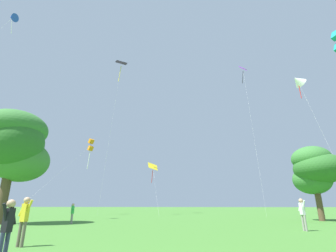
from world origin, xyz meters
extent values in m
cone|color=white|center=(15.31, 29.38, 17.52)|extent=(2.44, 2.25, 2.03)
cylinder|color=red|center=(15.33, 29.35, 15.89)|extent=(0.16, 0.17, 1.97)
cylinder|color=silver|center=(15.80, 26.42, 8.69)|extent=(1.00, 5.93, 17.38)
cube|color=black|center=(-12.85, 38.36, 28.17)|extent=(2.13, 1.87, 1.76)
cylinder|color=#3F382D|center=(-12.85, 38.36, 28.17)|extent=(2.06, 0.16, 0.70)
cylinder|color=yellow|center=(-12.96, 38.16, 25.58)|extent=(0.36, 0.54, 3.57)
cylinder|color=silver|center=(-13.13, 36.13, 13.99)|extent=(0.57, 4.48, 27.99)
cube|color=orange|center=(-16.30, 35.77, 11.63)|extent=(1.06, 1.05, 0.90)
cube|color=orange|center=(-16.30, 35.77, 10.44)|extent=(1.06, 1.05, 0.90)
cylinder|color=#3F382D|center=(-16.30, 35.77, 11.03)|extent=(0.05, 0.05, 1.70)
cylinder|color=silver|center=(-16.36, 35.65, 8.63)|extent=(0.25, 0.38, 3.29)
cylinder|color=silver|center=(-18.00, 29.81, 5.43)|extent=(3.40, 11.93, 10.87)
cone|color=blue|center=(-19.15, 18.21, 22.00)|extent=(1.15, 1.07, 1.17)
cylinder|color=silver|center=(-19.01, 18.22, 20.69)|extent=(0.33, 0.09, 1.84)
cube|color=yellow|center=(-6.01, 37.45, 7.48)|extent=(1.68, 1.86, 1.44)
cylinder|color=#3F382D|center=(-6.01, 37.45, 7.48)|extent=(1.54, 0.54, 0.64)
cylinder|color=red|center=(-6.12, 37.61, 5.85)|extent=(0.33, 0.44, 2.00)
cylinder|color=silver|center=(-4.84, 33.62, 3.67)|extent=(2.37, 7.66, 7.35)
cube|color=purple|center=(10.70, 40.93, 26.67)|extent=(1.49, 1.54, 1.42)
cylinder|color=#3F382D|center=(10.70, 40.93, 26.67)|extent=(1.43, 0.15, 0.70)
cylinder|color=black|center=(10.52, 41.02, 24.82)|extent=(0.45, 0.27, 2.54)
cylinder|color=silver|center=(10.18, 36.16, 13.27)|extent=(1.05, 9.56, 26.54)
cylinder|color=gray|center=(7.43, 13.37, 0.44)|extent=(0.12, 0.12, 0.88)
cylinder|color=gray|center=(7.36, 13.54, 0.44)|extent=(0.12, 0.12, 0.88)
cube|color=white|center=(7.39, 13.45, 1.21)|extent=(0.27, 0.28, 0.66)
cylinder|color=white|center=(7.45, 13.33, 1.38)|extent=(0.20, 0.31, 0.62)
cylinder|color=white|center=(7.34, 13.58, 1.38)|extent=(0.20, 0.31, 0.62)
sphere|color=tan|center=(7.39, 13.45, 1.67)|extent=(0.24, 0.24, 0.24)
cylinder|color=#665B4C|center=(-4.81, 6.23, 0.42)|extent=(0.11, 0.11, 0.84)
cylinder|color=#665B4C|center=(-4.98, 6.26, 0.42)|extent=(0.11, 0.11, 0.84)
cube|color=yellow|center=(-4.90, 6.25, 1.16)|extent=(0.24, 0.22, 0.63)
cylinder|color=yellow|center=(-4.77, 6.23, 1.31)|extent=(0.29, 0.12, 0.59)
cylinder|color=yellow|center=(-5.03, 6.27, 1.31)|extent=(0.29, 0.12, 0.59)
sphere|color=tan|center=(-4.90, 6.25, 1.59)|extent=(0.23, 0.23, 0.23)
cylinder|color=#2D3351|center=(-3.34, 3.41, 0.38)|extent=(0.10, 0.10, 0.77)
cylinder|color=#2D3351|center=(-3.32, 3.57, 0.38)|extent=(0.10, 0.10, 0.77)
cube|color=black|center=(-3.33, 3.49, 1.06)|extent=(0.20, 0.21, 0.58)
cylinder|color=black|center=(-3.35, 3.37, 1.20)|extent=(0.11, 0.27, 0.54)
cylinder|color=black|center=(-3.32, 3.61, 1.20)|extent=(0.11, 0.27, 0.54)
sphere|color=tan|center=(-3.33, 3.49, 1.45)|extent=(0.21, 0.21, 0.21)
cylinder|color=gray|center=(-8.68, 17.10, 0.38)|extent=(0.10, 0.10, 0.77)
cylinder|color=gray|center=(-8.55, 17.00, 0.38)|extent=(0.10, 0.10, 0.77)
cube|color=green|center=(-8.62, 17.05, 1.05)|extent=(0.26, 0.26, 0.57)
cylinder|color=green|center=(-8.71, 17.12, 1.20)|extent=(0.25, 0.22, 0.54)
cylinder|color=green|center=(-8.52, 16.98, 1.20)|extent=(0.25, 0.22, 0.54)
sphere|color=tan|center=(-8.62, 17.05, 1.44)|extent=(0.21, 0.21, 0.21)
cylinder|color=brown|center=(12.78, 23.65, 2.73)|extent=(0.55, 0.55, 5.46)
ellipsoid|color=#387533|center=(12.63, 23.94, 3.82)|extent=(3.58, 3.58, 2.82)
ellipsoid|color=#2D6628|center=(13.13, 23.10, 4.80)|extent=(4.70, 4.70, 2.93)
ellipsoid|color=#387533|center=(12.58, 23.21, 5.79)|extent=(3.64, 3.64, 2.47)
cylinder|color=brown|center=(-13.99, 15.97, 3.57)|extent=(0.71, 0.71, 7.14)
ellipsoid|color=#427F38|center=(-13.47, 16.56, 5.00)|extent=(4.48, 4.48, 3.50)
ellipsoid|color=#2D6628|center=(-13.40, 15.47, 6.29)|extent=(4.33, 4.33, 4.28)
ellipsoid|color=#387533|center=(-14.02, 15.73, 7.57)|extent=(5.33, 5.33, 3.15)
camera|label=1|loc=(1.48, -2.60, 1.41)|focal=26.40mm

